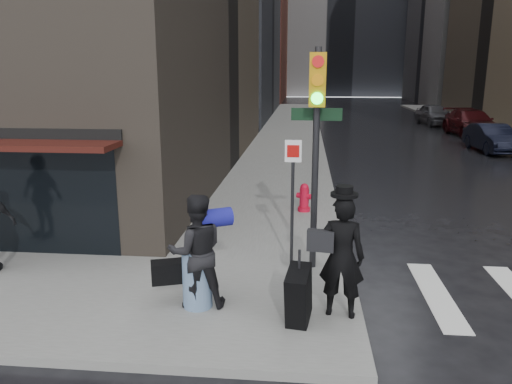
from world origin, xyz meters
TOP-DOWN VIEW (x-y plane):
  - ground at (0.00, 0.00)m, footprint 140.00×140.00m
  - sidewalk_left at (0.00, 27.00)m, footprint 4.00×50.00m
  - sidewalk_right at (13.50, 27.00)m, footprint 3.00×50.00m
  - bldg_left_far at (-13.00, 62.00)m, footprint 22.00×20.00m
  - man_overcoat at (1.46, -0.34)m, footprint 1.32×1.09m
  - man_jeans at (-0.83, -0.18)m, footprint 1.45×1.03m
  - traffic_light at (1.14, 1.70)m, footprint 1.10×0.49m
  - fire_hydrant at (0.99, 5.98)m, footprint 0.47×0.36m
  - parked_car_2 at (10.52, 18.53)m, footprint 1.76×4.42m
  - parked_car_3 at (11.51, 25.11)m, footprint 2.54×5.77m
  - parked_car_4 at (10.83, 31.69)m, footprint 2.31×4.81m

SIDE VIEW (x-z plane):
  - ground at x=0.00m, z-range 0.00..0.00m
  - sidewalk_left at x=0.00m, z-range 0.00..0.15m
  - sidewalk_right at x=13.50m, z-range 0.00..0.15m
  - fire_hydrant at x=0.99m, z-range 0.11..0.92m
  - parked_car_2 at x=10.52m, z-range 0.00..1.43m
  - parked_car_4 at x=10.83m, z-range 0.00..1.58m
  - parked_car_3 at x=11.51m, z-range 0.00..1.65m
  - man_overcoat at x=1.46m, z-range -0.03..2.22m
  - man_jeans at x=-0.83m, z-range 0.15..2.15m
  - traffic_light at x=1.14m, z-range 0.79..5.18m
  - bldg_left_far at x=-13.00m, z-range 0.00..26.00m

